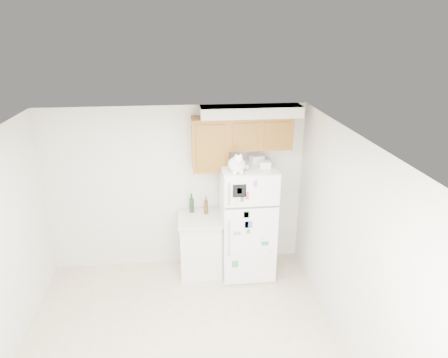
{
  "coord_description": "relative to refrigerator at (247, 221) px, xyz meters",
  "views": [
    {
      "loc": [
        0.11,
        -3.55,
        3.54
      ],
      "look_at": [
        0.67,
        1.55,
        1.55
      ],
      "focal_mm": 32.0,
      "sensor_mm": 36.0,
      "label": 1
    }
  ],
  "objects": [
    {
      "name": "storage_box_back",
      "position": [
        0.15,
        0.17,
        0.9
      ],
      "size": [
        0.21,
        0.17,
        0.1
      ],
      "primitive_type": "cube",
      "rotation": [
        0.0,
        0.0,
        0.28
      ],
      "color": "white",
      "rests_on": "refrigerator"
    },
    {
      "name": "cat",
      "position": [
        -0.19,
        -0.2,
        0.96
      ],
      "size": [
        0.29,
        0.43,
        0.3
      ],
      "color": "white",
      "rests_on": "refrigerator"
    },
    {
      "name": "base_counter",
      "position": [
        -0.69,
        0.07,
        -0.39
      ],
      "size": [
        0.64,
        0.64,
        0.92
      ],
      "color": "white",
      "rests_on": "ground_plane"
    },
    {
      "name": "room_shell",
      "position": [
        -0.9,
        -1.36,
        0.82
      ],
      "size": [
        3.84,
        4.04,
        2.52
      ],
      "color": "silver",
      "rests_on": "ground_plane"
    },
    {
      "name": "ground_plane",
      "position": [
        -1.02,
        -1.61,
        -0.86
      ],
      "size": [
        3.8,
        4.0,
        0.01
      ],
      "primitive_type": "cube",
      "color": "beige"
    },
    {
      "name": "bottle_amber",
      "position": [
        -0.59,
        0.18,
        0.21
      ],
      "size": [
        0.06,
        0.06,
        0.27
      ],
      "primitive_type": null,
      "color": "#593814",
      "rests_on": "base_counter"
    },
    {
      "name": "storage_box_front",
      "position": [
        0.21,
        -0.08,
        0.89
      ],
      "size": [
        0.16,
        0.12,
        0.09
      ],
      "primitive_type": "cube",
      "rotation": [
        0.0,
        0.0,
        -0.06
      ],
      "color": "white",
      "rests_on": "refrigerator"
    },
    {
      "name": "bottle_green",
      "position": [
        -0.8,
        0.25,
        0.22
      ],
      "size": [
        0.07,
        0.07,
        0.3
      ],
      "primitive_type": null,
      "color": "#19381E",
      "rests_on": "base_counter"
    },
    {
      "name": "refrigerator",
      "position": [
        0.0,
        0.0,
        0.0
      ],
      "size": [
        0.76,
        0.78,
        1.7
      ],
      "color": "white",
      "rests_on": "ground_plane"
    }
  ]
}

